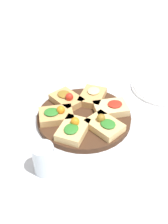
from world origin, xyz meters
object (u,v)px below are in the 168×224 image
object	(u,v)px
serving_board	(84,117)
plate_left	(2,104)
plate_right	(163,87)
water_glass	(44,159)

from	to	relation	value
serving_board	plate_left	xyz separation A→B (m)	(-0.32, 0.04, -0.00)
plate_right	water_glass	bearing A→B (deg)	-128.43
plate_left	water_glass	size ratio (longest dim) A/B	1.89
serving_board	water_glass	size ratio (longest dim) A/B	3.41
plate_left	water_glass	xyz separation A→B (m)	(0.24, -0.27, 0.04)
plate_left	serving_board	bearing A→B (deg)	-6.33
serving_board	plate_right	world-z (taller)	serving_board
plate_left	plate_right	size ratio (longest dim) A/B	0.71
serving_board	plate_right	xyz separation A→B (m)	(0.29, 0.23, -0.00)
water_glass	plate_right	bearing A→B (deg)	51.57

